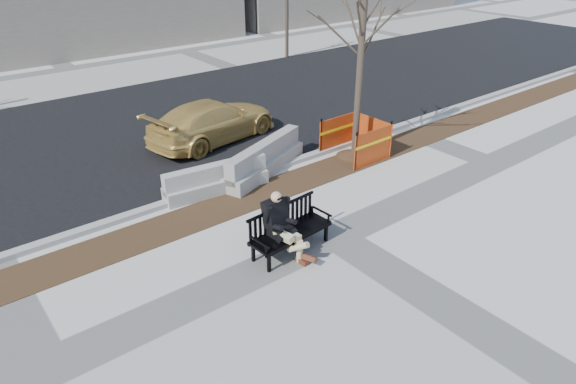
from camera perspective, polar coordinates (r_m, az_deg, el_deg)
name	(u,v)px	position (r m, az deg, el deg)	size (l,w,h in m)	color
ground	(334,236)	(11.26, 5.25, -4.95)	(120.00, 120.00, 0.00)	beige
mulch_strip	(265,192)	(12.99, -2.57, -0.04)	(40.00, 1.20, 0.02)	#47301C
asphalt_street	(159,125)	(17.98, -14.36, 7.27)	(60.00, 10.40, 0.01)	black
curb	(245,178)	(13.66, -4.92, 1.63)	(60.00, 0.25, 0.12)	#9E9B93
bench	(291,250)	(10.75, 0.31, -6.60)	(1.87, 0.67, 1.00)	black
seated_man	(280,254)	(10.64, -0.87, -7.00)	(0.62, 1.03, 1.44)	black
tree_fence	(354,156)	(15.18, 7.45, 4.03)	(2.27, 2.27, 5.67)	#ED5A19
sedan	(214,140)	(16.39, -8.29, 5.82)	(1.79, 4.41, 1.28)	tan
jersey_barrier_left	(217,192)	(13.15, -7.98, 0.04)	(2.74, 0.55, 0.78)	#A6A39B
jersey_barrier_right	(265,173)	(14.03, -2.65, 2.18)	(3.16, 0.63, 0.90)	gray
far_tree_right	(287,57)	(27.10, -0.12, 14.97)	(1.91, 1.91, 5.17)	#46372D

